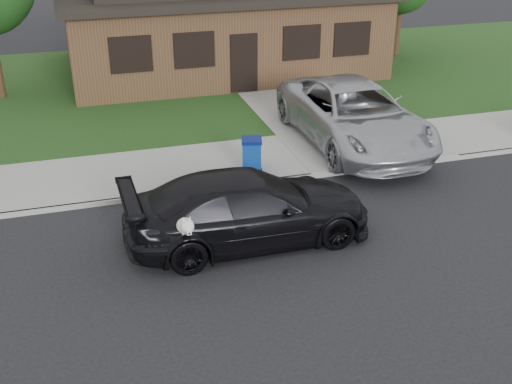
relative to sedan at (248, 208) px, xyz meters
name	(u,v)px	position (x,y,z in m)	size (l,w,h in m)	color
ground	(202,268)	(-1.24, -0.85, -0.79)	(120.00, 120.00, 0.00)	black
sidewalk	(162,171)	(-1.24, 4.15, -0.73)	(60.00, 3.00, 0.12)	gray
curb	(172,194)	(-1.24, 2.65, -0.73)	(60.00, 0.12, 0.12)	gray
lawn	(128,88)	(-1.24, 12.15, -0.72)	(60.00, 13.00, 0.13)	#193814
driveway	(304,97)	(4.76, 9.15, -0.72)	(4.50, 13.00, 0.14)	gray
sedan	(248,208)	(0.00, 0.00, 0.00)	(5.45, 2.57, 1.57)	black
minivan	(354,115)	(4.46, 4.35, 0.24)	(2.93, 6.36, 1.77)	#B0B2B7
recycling_bin	(252,154)	(1.07, 3.40, -0.22)	(0.65, 0.65, 0.89)	navy
house	(217,17)	(2.76, 14.15, 1.35)	(12.60, 8.60, 4.65)	#422B1C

